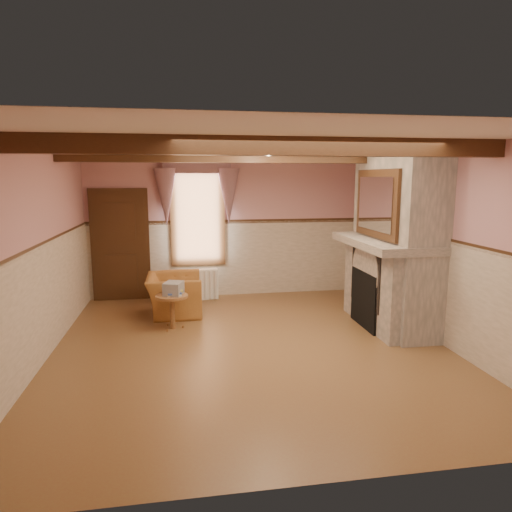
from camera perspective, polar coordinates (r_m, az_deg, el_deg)
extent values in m
cube|color=brown|center=(6.60, -0.66, -11.27)|extent=(5.50, 6.00, 0.01)
cube|color=silver|center=(6.18, -0.71, 13.77)|extent=(5.50, 6.00, 0.01)
cube|color=#C4888D|center=(9.19, -3.52, 3.69)|extent=(5.50, 0.02, 2.80)
cube|color=#C4888D|center=(3.37, 7.11, -7.00)|extent=(5.50, 0.02, 2.80)
cube|color=#C4888D|center=(6.43, -25.70, 0.13)|extent=(0.02, 6.00, 2.80)
cube|color=#C4888D|center=(7.18, 21.57, 1.33)|extent=(0.02, 6.00, 2.80)
cube|color=black|center=(7.55, 13.86, -5.25)|extent=(0.20, 0.95, 0.90)
imported|color=#9E662D|center=(8.16, -10.19, -4.76)|extent=(0.93, 1.06, 0.69)
cylinder|color=brown|center=(7.38, -10.42, -6.88)|extent=(0.68, 0.68, 0.55)
cube|color=#B7AD8C|center=(7.30, -10.28, -4.00)|extent=(0.35, 0.38, 0.20)
cube|color=white|center=(9.04, -7.02, -3.55)|extent=(0.72, 0.26, 0.60)
imported|color=brown|center=(7.47, 15.87, 2.44)|extent=(0.36, 0.36, 0.09)
cube|color=black|center=(8.10, 13.77, 3.47)|extent=(0.14, 0.24, 0.20)
cylinder|color=#B88133|center=(7.64, 15.26, 3.35)|extent=(0.11, 0.11, 0.28)
cylinder|color=#A01413|center=(6.83, 18.43, 1.96)|extent=(0.06, 0.06, 0.16)
cylinder|color=yellow|center=(7.16, 17.04, 2.21)|extent=(0.06, 0.06, 0.12)
cube|color=gray|center=(7.55, 17.12, 1.96)|extent=(0.85, 2.00, 2.80)
cube|color=gray|center=(7.47, 15.87, 1.64)|extent=(1.05, 2.05, 0.12)
cube|color=silver|center=(7.34, 14.78, 6.33)|extent=(0.06, 1.44, 1.04)
cube|color=black|center=(9.20, -16.58, 1.11)|extent=(1.10, 0.10, 2.10)
cube|color=white|center=(9.09, -7.29, 5.15)|extent=(1.06, 0.08, 2.02)
cube|color=gray|center=(8.98, -7.36, 8.93)|extent=(1.30, 0.14, 1.40)
cube|color=black|center=(4.99, 1.43, 13.58)|extent=(5.50, 0.18, 0.20)
cube|color=black|center=(7.36, -2.15, 12.34)|extent=(5.50, 0.18, 0.20)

